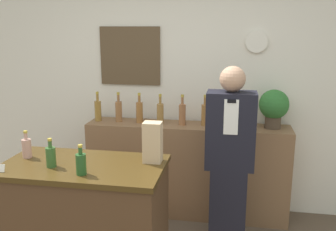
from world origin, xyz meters
TOP-DOWN VIEW (x-y plane):
  - back_wall at (-0.00, 2.00)m, footprint 5.20×0.09m
  - back_shelf at (0.19, 1.75)m, footprint 2.08×0.38m
  - display_counter at (-0.44, 0.53)m, footprint 1.21×0.66m
  - shopkeeper at (0.63, 1.19)m, footprint 0.42×0.26m
  - potted_plant at (1.03, 1.78)m, footprint 0.29×0.29m
  - paper_bag at (0.06, 0.67)m, footprint 0.14×0.11m
  - counter_bottle_0 at (-0.92, 0.60)m, footprint 0.07×0.07m
  - counter_bottle_1 at (-0.64, 0.44)m, footprint 0.07×0.07m
  - counter_bottle_2 at (-0.37, 0.34)m, footprint 0.07×0.07m
  - shelf_bottle_0 at (-0.77, 1.76)m, footprint 0.07×0.07m
  - shelf_bottle_1 at (-0.55, 1.77)m, footprint 0.07×0.07m
  - shelf_bottle_2 at (-0.32, 1.76)m, footprint 0.07×0.07m
  - shelf_bottle_3 at (-0.09, 1.73)m, footprint 0.07×0.07m
  - shelf_bottle_4 at (0.13, 1.74)m, footprint 0.07×0.07m
  - shelf_bottle_5 at (0.36, 1.77)m, footprint 0.07×0.07m
  - shelf_bottle_6 at (0.59, 1.74)m, footprint 0.07×0.07m
  - shelf_bottle_7 at (0.81, 1.75)m, footprint 0.07×0.07m

SIDE VIEW (x-z plane):
  - display_counter at x=-0.44m, z-range 0.00..0.97m
  - back_shelf at x=0.19m, z-range 0.00..0.98m
  - shopkeeper at x=0.63m, z-range 0.00..1.65m
  - counter_bottle_0 at x=-0.92m, z-range 0.94..1.16m
  - counter_bottle_1 at x=-0.64m, z-range 0.94..1.16m
  - counter_bottle_2 at x=-0.37m, z-range 0.94..1.16m
  - shelf_bottle_0 at x=-0.77m, z-range 0.94..1.26m
  - shelf_bottle_1 at x=-0.55m, z-range 0.94..1.26m
  - shelf_bottle_2 at x=-0.32m, z-range 0.94..1.26m
  - shelf_bottle_3 at x=-0.09m, z-range 0.94..1.26m
  - shelf_bottle_4 at x=0.13m, z-range 0.94..1.26m
  - shelf_bottle_5 at x=0.36m, z-range 0.94..1.26m
  - shelf_bottle_6 at x=0.59m, z-range 0.94..1.26m
  - shelf_bottle_7 at x=0.81m, z-range 0.94..1.26m
  - paper_bag at x=0.06m, z-range 0.97..1.28m
  - potted_plant at x=1.03m, z-range 1.01..1.40m
  - back_wall at x=0.00m, z-range 0.00..2.70m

